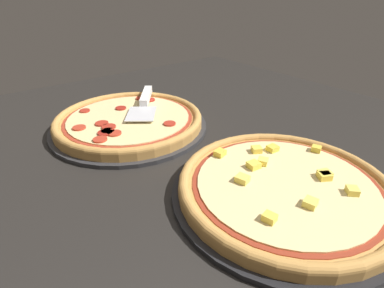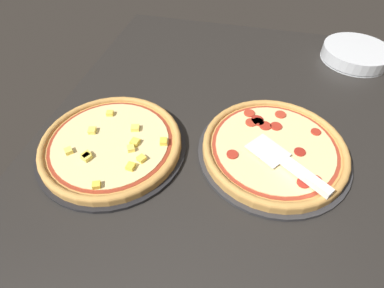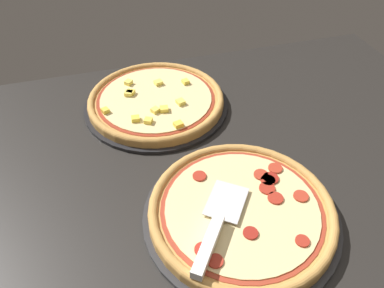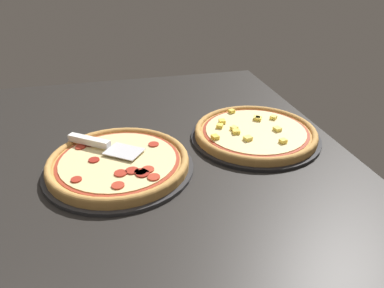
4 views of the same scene
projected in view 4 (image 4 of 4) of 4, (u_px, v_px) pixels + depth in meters
The scene contains 6 objects.
ground_plane at pixel (148, 168), 107.54cm from camera, with size 150.91×119.58×3.60cm, color black.
pizza_pan_front at pixel (119, 168), 103.30cm from camera, with size 41.18×41.18×1.00cm, color #2D2D30.
pizza_front at pixel (118, 162), 102.32cm from camera, with size 38.71×38.71×2.92cm.
pizza_pan_back at pixel (255, 137), 119.68cm from camera, with size 41.04×41.04×1.00cm, color black.
pizza_back at pixel (255, 132), 118.81cm from camera, with size 38.58×38.58×3.22cm.
serving_spatula at pixel (97, 143), 107.16cm from camera, with size 17.75×21.49×2.00cm.
Camera 4 is at (91.66, -9.21, 55.54)cm, focal length 35.00 mm.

